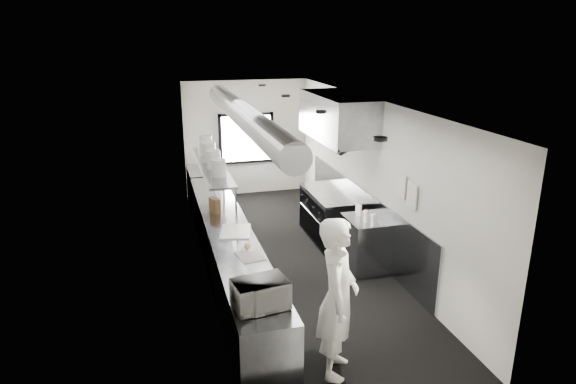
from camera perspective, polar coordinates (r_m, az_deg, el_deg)
floor at (r=9.11m, az=0.17°, el=-7.52°), size 3.00×8.00×0.01m
ceiling at (r=8.31m, az=0.19°, el=10.23°), size 3.00×8.00×0.01m
wall_back at (r=12.39m, az=-4.75°, el=6.10°), size 3.00×0.02×2.80m
wall_front at (r=5.15m, az=12.33°, el=-11.59°), size 3.00×0.02×2.80m
wall_left at (r=8.35m, az=-9.79°, el=0.15°), size 0.02×8.00×2.80m
wall_right at (r=9.10m, az=9.33°, el=1.64°), size 0.02×8.00×2.80m
wall_cladding at (r=9.62m, az=8.24°, el=-2.75°), size 0.03×5.50×1.10m
hvac_duct at (r=8.58m, az=-5.09°, el=8.71°), size 0.40×6.40×0.40m
service_window at (r=12.36m, az=-4.72°, el=6.07°), size 1.36×0.05×1.25m
exhaust_hood at (r=9.36m, az=5.59°, el=8.46°), size 0.81×2.20×0.88m
prep_counter at (r=8.26m, az=-6.66°, el=-6.97°), size 0.70×6.00×0.90m
pass_shelf at (r=9.30m, az=-8.57°, el=2.89°), size 0.45×3.00×0.68m
range at (r=9.83m, az=4.94°, el=-2.66°), size 0.88×1.60×0.94m
bottle_station at (r=8.68m, az=8.80°, el=-5.80°), size 0.65×0.80×0.90m
far_work_table at (r=11.70m, az=-9.45°, el=0.41°), size 0.70×1.20×0.90m
notice_sheet_a at (r=8.00m, az=12.71°, el=0.69°), size 0.02×0.28×0.38m
notice_sheet_b at (r=7.72m, az=13.88°, el=-0.40°), size 0.02×0.28×0.38m
line_cook at (r=5.90m, az=5.66°, el=-11.87°), size 0.72×0.84×1.95m
microwave at (r=5.77m, az=-3.17°, el=-11.50°), size 0.62×0.51×0.34m
deli_tub_a at (r=6.06m, az=-4.68°, el=-11.33°), size 0.15×0.15×0.09m
deli_tub_b at (r=6.34m, az=-5.30°, el=-9.90°), size 0.18×0.18×0.11m
newspaper at (r=7.07m, az=-4.30°, el=-7.23°), size 0.39×0.46×0.01m
small_plate at (r=7.26m, az=-4.62°, el=-6.52°), size 0.26×0.26×0.02m
pastry at (r=7.24m, az=-4.63°, el=-6.13°), size 0.09×0.09×0.09m
cutting_board at (r=7.91m, az=-5.97°, el=-4.46°), size 0.58×0.69×0.02m
knife_block at (r=8.76m, az=-8.31°, el=-1.51°), size 0.18×0.26×0.26m
plate_stack_a at (r=8.49m, az=-7.86°, el=2.74°), size 0.26×0.26×0.29m
plate_stack_b at (r=9.00m, az=-8.45°, el=3.68°), size 0.31×0.31×0.32m
plate_stack_c at (r=9.47m, az=-9.00°, el=4.51°), size 0.34×0.34×0.37m
plate_stack_d at (r=9.98m, az=-9.37°, el=5.28°), size 0.31×0.31×0.41m
squeeze_bottle_a at (r=8.20m, az=9.63°, el=-3.13°), size 0.07×0.07×0.20m
squeeze_bottle_b at (r=8.32m, az=8.80°, el=-2.79°), size 0.07×0.07×0.19m
squeeze_bottle_c at (r=8.42m, az=8.81°, el=-2.63°), size 0.07×0.07×0.17m
squeeze_bottle_d at (r=8.61m, az=8.14°, el=-2.03°), size 0.08×0.08×0.20m
squeeze_bottle_e at (r=8.73m, az=7.87°, el=-1.79°), size 0.07×0.07×0.18m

